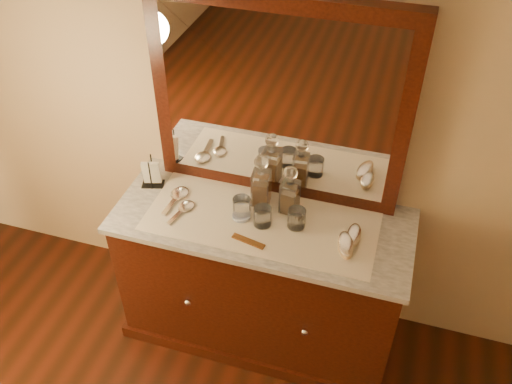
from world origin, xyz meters
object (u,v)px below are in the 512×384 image
at_px(brush_near, 346,245).
at_px(comb, 248,241).
at_px(brush_far, 354,235).
at_px(napkin_rack, 152,174).
at_px(dresser_cabinet, 262,280).
at_px(hand_mirror_outer, 178,195).
at_px(decanter_right, 290,194).
at_px(pin_dish, 241,216).
at_px(hand_mirror_inner, 184,208).
at_px(mirror_frame, 278,103).
at_px(decanter_left, 261,185).

bearing_deg(brush_near, comb, -168.40).
xyz_separation_m(comb, brush_far, (0.45, 0.16, 0.02)).
bearing_deg(napkin_rack, comb, -23.06).
height_order(dresser_cabinet, hand_mirror_outer, hand_mirror_outer).
bearing_deg(dresser_cabinet, brush_near, -11.02).
bearing_deg(dresser_cabinet, napkin_rack, 172.14).
bearing_deg(comb, decanter_right, 76.73).
relative_size(decanter_right, brush_near, 1.54).
height_order(pin_dish, hand_mirror_inner, hand_mirror_inner).
xyz_separation_m(napkin_rack, hand_mirror_outer, (0.16, -0.06, -0.05)).
xyz_separation_m(napkin_rack, decanter_right, (0.72, 0.01, 0.04)).
bearing_deg(mirror_frame, comb, -92.11).
height_order(dresser_cabinet, hand_mirror_inner, hand_mirror_inner).
bearing_deg(decanter_left, pin_dish, -113.54).
xyz_separation_m(napkin_rack, brush_near, (1.03, -0.17, -0.04)).
relative_size(dresser_cabinet, hand_mirror_inner, 7.07).
xyz_separation_m(decanter_left, brush_near, (0.45, -0.19, -0.09)).
bearing_deg(hand_mirror_outer, mirror_frame, 25.97).
distance_m(comb, decanter_left, 0.30).
xyz_separation_m(brush_near, hand_mirror_inner, (-0.80, 0.03, -0.01)).
bearing_deg(comb, brush_far, 31.45).
distance_m(comb, brush_near, 0.44).
xyz_separation_m(comb, brush_near, (0.43, 0.09, 0.02)).
relative_size(mirror_frame, hand_mirror_inner, 6.06).
bearing_deg(hand_mirror_outer, dresser_cabinet, -3.46).
height_order(brush_near, brush_far, brush_near).
bearing_deg(decanter_left, napkin_rack, -177.16).
bearing_deg(hand_mirror_outer, decanter_right, 6.87).
distance_m(mirror_frame, hand_mirror_inner, 0.69).
height_order(dresser_cabinet, decanter_right, decanter_right).
height_order(decanter_left, hand_mirror_outer, decanter_left).
bearing_deg(hand_mirror_inner, comb, -18.01).
relative_size(comb, hand_mirror_outer, 0.71).
xyz_separation_m(mirror_frame, hand_mirror_outer, (-0.45, -0.22, -0.49)).
relative_size(pin_dish, decanter_right, 0.33).
relative_size(pin_dish, brush_near, 0.50).
bearing_deg(pin_dish, brush_near, -6.68).
distance_m(decanter_right, brush_far, 0.36).
bearing_deg(decanter_left, hand_mirror_outer, -168.15).
xyz_separation_m(pin_dish, decanter_left, (0.06, 0.13, 0.10)).
distance_m(pin_dish, napkin_rack, 0.53).
xyz_separation_m(decanter_right, brush_near, (0.31, -0.17, -0.08)).
bearing_deg(mirror_frame, napkin_rack, -165.27).
xyz_separation_m(mirror_frame, napkin_rack, (-0.61, -0.16, -0.43)).
bearing_deg(dresser_cabinet, mirror_frame, 90.00).
relative_size(mirror_frame, brush_near, 6.95).
distance_m(napkin_rack, decanter_left, 0.57).
bearing_deg(decanter_left, brush_far, -14.07).
xyz_separation_m(comb, hand_mirror_outer, (-0.43, 0.20, 0.01)).
xyz_separation_m(decanter_left, hand_mirror_outer, (-0.41, -0.09, -0.10)).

